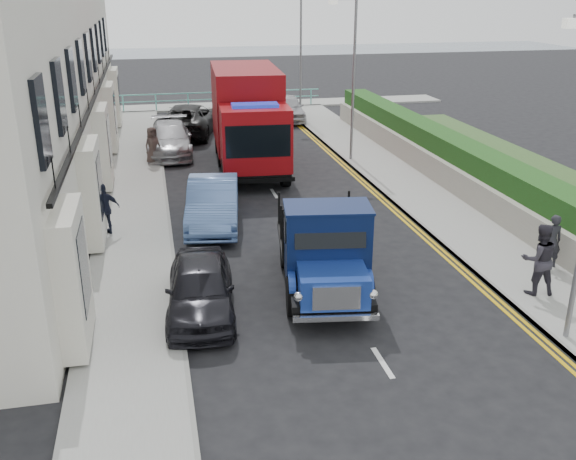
% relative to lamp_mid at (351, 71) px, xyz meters
% --- Properties ---
extents(ground, '(120.00, 120.00, 0.00)m').
position_rel_lamp_mid_xyz_m(ground, '(-4.18, -14.00, -4.00)').
color(ground, black).
rests_on(ground, ground).
extents(pavement_west, '(2.40, 38.00, 0.12)m').
position_rel_lamp_mid_xyz_m(pavement_west, '(-9.38, -5.00, -3.94)').
color(pavement_west, gray).
rests_on(pavement_west, ground).
extents(pavement_east, '(2.60, 38.00, 0.12)m').
position_rel_lamp_mid_xyz_m(pavement_east, '(1.12, -5.00, -3.94)').
color(pavement_east, gray).
rests_on(pavement_east, ground).
extents(promenade, '(30.00, 2.50, 0.12)m').
position_rel_lamp_mid_xyz_m(promenade, '(-4.18, 15.00, -3.94)').
color(promenade, gray).
rests_on(promenade, ground).
extents(sea_plane, '(120.00, 120.00, 0.00)m').
position_rel_lamp_mid_xyz_m(sea_plane, '(-4.18, 46.00, -4.00)').
color(sea_plane, '#4F5B6C').
rests_on(sea_plane, ground).
extents(garden_east, '(1.45, 28.00, 1.75)m').
position_rel_lamp_mid_xyz_m(garden_east, '(3.03, -5.00, -3.10)').
color(garden_east, '#B2AD9E').
rests_on(garden_east, ground).
extents(seafront_railing, '(13.00, 0.08, 1.11)m').
position_rel_lamp_mid_xyz_m(seafront_railing, '(-4.18, 14.20, -3.42)').
color(seafront_railing, '#59B2A5').
rests_on(seafront_railing, ground).
extents(lamp_mid, '(1.23, 0.18, 7.00)m').
position_rel_lamp_mid_xyz_m(lamp_mid, '(0.00, 0.00, 0.00)').
color(lamp_mid, slate).
rests_on(lamp_mid, ground).
extents(lamp_far, '(1.23, 0.18, 7.00)m').
position_rel_lamp_mid_xyz_m(lamp_far, '(0.00, 10.00, 0.00)').
color(lamp_far, slate).
rests_on(lamp_far, ground).
extents(bedford_lorry, '(2.77, 5.42, 2.46)m').
position_rel_lamp_mid_xyz_m(bedford_lorry, '(-4.57, -12.80, -2.86)').
color(bedford_lorry, black).
rests_on(bedford_lorry, ground).
extents(red_lorry, '(3.15, 8.06, 4.15)m').
position_rel_lamp_mid_xyz_m(red_lorry, '(-4.52, 0.08, -1.79)').
color(red_lorry, black).
rests_on(red_lorry, ground).
extents(parked_car_front, '(1.92, 4.07, 1.35)m').
position_rel_lamp_mid_xyz_m(parked_car_front, '(-7.71, -13.00, -3.32)').
color(parked_car_front, black).
rests_on(parked_car_front, ground).
extents(parked_car_mid, '(2.23, 4.78, 1.52)m').
position_rel_lamp_mid_xyz_m(parked_car_mid, '(-6.78, -6.90, -3.24)').
color(parked_car_mid, '#597DBF').
rests_on(parked_car_mid, ground).
extents(parked_car_rear, '(2.24, 5.08, 1.45)m').
position_rel_lamp_mid_xyz_m(parked_car_rear, '(-7.78, 2.99, -3.27)').
color(parked_car_rear, '#A7A7AC').
rests_on(parked_car_rear, ground).
extents(seafront_car_left, '(4.09, 6.31, 1.62)m').
position_rel_lamp_mid_xyz_m(seafront_car_left, '(-6.60, 7.17, -3.19)').
color(seafront_car_left, black).
rests_on(seafront_car_left, ground).
extents(seafront_car_right, '(2.07, 4.44, 1.47)m').
position_rel_lamp_mid_xyz_m(seafront_car_right, '(-0.71, 9.74, -3.26)').
color(seafront_car_right, '#AAAAAF').
rests_on(seafront_car_right, ground).
extents(pedestrian_east_near, '(0.59, 0.42, 1.53)m').
position_rel_lamp_mid_xyz_m(pedestrian_east_near, '(1.92, -12.53, -3.11)').
color(pedestrian_east_near, '#232228').
rests_on(pedestrian_east_near, pavement_east).
extents(pedestrian_east_far, '(1.00, 0.83, 1.86)m').
position_rel_lamp_mid_xyz_m(pedestrian_east_far, '(0.64, -13.91, -2.95)').
color(pedestrian_east_far, '#2E2B34').
rests_on(pedestrian_east_far, pavement_east).
extents(pedestrian_west_near, '(1.04, 0.75, 1.64)m').
position_rel_lamp_mid_xyz_m(pedestrian_west_near, '(-10.18, -7.35, -3.06)').
color(pedestrian_west_near, black).
rests_on(pedestrian_west_near, pavement_west).
extents(pedestrian_west_far, '(0.94, 0.85, 1.61)m').
position_rel_lamp_mid_xyz_m(pedestrian_west_far, '(-8.58, 1.02, -3.07)').
color(pedestrian_west_far, '#3E312C').
rests_on(pedestrian_west_far, pavement_west).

